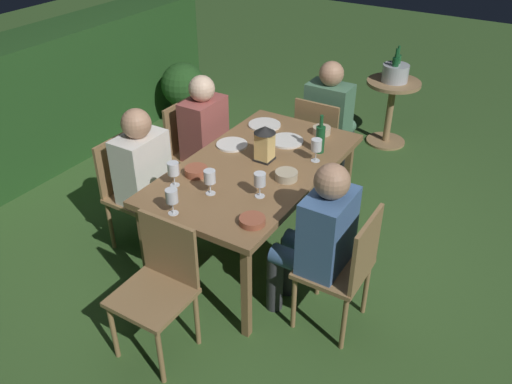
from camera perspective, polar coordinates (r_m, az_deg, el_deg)
name	(u,v)px	position (r m, az deg, el deg)	size (l,w,h in m)	color
ground_plane	(256,249)	(4.14, 0.00, -6.18)	(16.00, 16.00, 0.00)	#385B28
dining_table	(256,172)	(3.74, 0.00, 2.19)	(1.67, 0.94, 0.75)	olive
chair_side_right_b	(193,148)	(4.55, -6.82, 4.76)	(0.42, 0.40, 0.87)	#937047
person_in_rust	(211,137)	(4.37, -4.90, 5.92)	(0.38, 0.47, 1.15)	#9E4C47
chair_side_right_a	(132,188)	(4.07, -13.22, 0.46)	(0.42, 0.40, 0.87)	#937047
person_in_cream	(150,177)	(3.87, -11.38, 1.57)	(0.38, 0.47, 1.15)	white
chair_head_near	(159,283)	(3.17, -10.41, -9.68)	(0.40, 0.42, 0.87)	#937047
chair_side_left_a	(345,266)	(3.28, 9.54, -7.87)	(0.42, 0.40, 0.87)	#937047
person_in_blue	(317,236)	(3.24, 6.61, -4.71)	(0.38, 0.47, 1.15)	#426699
chair_head_far	(320,139)	(4.69, 6.95, 5.64)	(0.40, 0.42, 0.87)	#937047
person_in_green	(331,116)	(4.79, 8.08, 8.15)	(0.48, 0.38, 1.15)	#4C7A5B
lantern_centerpiece	(265,141)	(3.71, 0.94, 5.47)	(0.15, 0.15, 0.27)	black
green_bottle_on_table	(320,138)	(3.86, 6.94, 5.75)	(0.07, 0.07, 0.29)	#195128
wine_glass_a	(210,178)	(3.35, -5.01, 1.54)	(0.08, 0.08, 0.17)	silver
wine_glass_b	(172,197)	(3.18, -9.07, -0.55)	(0.08, 0.08, 0.17)	silver
wine_glass_c	(260,181)	(3.30, 0.41, 1.24)	(0.08, 0.08, 0.17)	silver
wine_glass_d	(316,146)	(3.73, 6.53, 4.94)	(0.08, 0.08, 0.17)	silver
wine_glass_e	(173,170)	(3.46, -8.90, 2.38)	(0.08, 0.08, 0.17)	silver
plate_a	(286,141)	(4.03, 3.29, 5.55)	(0.26, 0.26, 0.01)	white
plate_b	(232,145)	(3.97, -2.61, 5.14)	(0.24, 0.24, 0.01)	white
plate_c	(265,125)	(4.28, 0.93, 7.26)	(0.26, 0.26, 0.01)	white
bowl_olives	(196,171)	(3.60, -6.47, 2.27)	(0.16, 0.16, 0.05)	#9E5138
bowl_bread	(252,220)	(3.11, -0.40, -3.09)	(0.16, 0.16, 0.04)	#9E5138
bowl_salad	(286,175)	(3.54, 3.29, 1.82)	(0.15, 0.15, 0.06)	#BCAD8E
bowl_dip	(322,130)	(4.17, 7.09, 6.63)	(0.14, 0.14, 0.06)	#BCAD8E
side_table	(391,103)	(5.66, 14.35, 9.33)	(0.54, 0.54, 0.68)	#9E7A51
ice_bucket	(395,71)	(5.54, 14.80, 12.45)	(0.26, 0.26, 0.34)	#B2B7BF
hedge_backdrop	(24,108)	(5.40, -23.73, 8.30)	(4.55, 0.61, 1.23)	#234C1E
potted_plant_by_hedge	(183,89)	(6.00, -7.82, 10.93)	(0.48, 0.48, 0.70)	#9E5133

